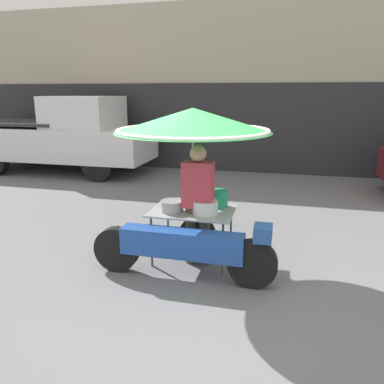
% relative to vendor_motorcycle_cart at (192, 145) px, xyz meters
% --- Properties ---
extents(ground_plane, '(36.00, 36.00, 0.00)m').
position_rel_vendor_motorcycle_cart_xyz_m(ground_plane, '(0.21, -0.59, -1.55)').
color(ground_plane, slate).
extents(shopfront_building, '(28.00, 2.06, 4.49)m').
position_rel_vendor_motorcycle_cart_xyz_m(shopfront_building, '(0.21, 6.94, 0.68)').
color(shopfront_building, '#B2A893').
rests_on(shopfront_building, ground).
extents(vendor_motorcycle_cart, '(2.24, 1.93, 1.99)m').
position_rel_vendor_motorcycle_cart_xyz_m(vendor_motorcycle_cart, '(0.00, 0.00, 0.00)').
color(vendor_motorcycle_cart, black).
rests_on(vendor_motorcycle_cart, ground).
extents(vendor_person, '(0.38, 0.22, 1.56)m').
position_rel_vendor_motorcycle_cart_xyz_m(vendor_person, '(0.08, -0.04, -0.68)').
color(vendor_person, '#4C473D').
rests_on(vendor_person, ground).
extents(pickup_truck, '(5.10, 1.79, 2.06)m').
position_rel_vendor_motorcycle_cart_xyz_m(pickup_truck, '(-4.79, 4.64, -0.56)').
color(pickup_truck, black).
rests_on(pickup_truck, ground).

